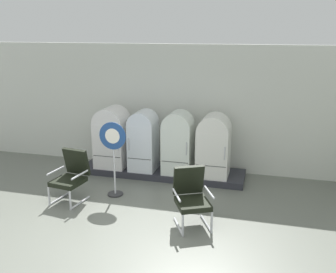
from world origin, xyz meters
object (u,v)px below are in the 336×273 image
(armchair_left, at_px, (71,174))
(armchair_right, at_px, (191,195))
(refrigerator_2, at_px, (178,141))
(sign_stand, at_px, (114,157))
(refrigerator_1, at_px, (143,139))
(refrigerator_0, at_px, (112,136))
(refrigerator_3, at_px, (214,144))

(armchair_left, height_order, armchair_right, same)
(refrigerator_2, height_order, sign_stand, refrigerator_2)
(refrigerator_1, xyz_separation_m, armchair_left, (-0.95, -1.64, -0.34))
(sign_stand, bearing_deg, armchair_right, -23.80)
(refrigerator_2, relative_size, sign_stand, 0.92)
(armchair_left, bearing_deg, sign_stand, 29.55)
(refrigerator_2, bearing_deg, sign_stand, -130.15)
(refrigerator_0, bearing_deg, refrigerator_1, -3.53)
(armchair_right, bearing_deg, refrigerator_1, 127.42)
(refrigerator_1, xyz_separation_m, refrigerator_2, (0.81, -0.00, 0.01))
(refrigerator_2, distance_m, sign_stand, 1.60)
(refrigerator_1, relative_size, refrigerator_3, 1.00)
(sign_stand, bearing_deg, refrigerator_0, 113.92)
(refrigerator_0, height_order, refrigerator_2, refrigerator_0)
(refrigerator_1, bearing_deg, sign_stand, -100.02)
(armchair_left, relative_size, sign_stand, 0.66)
(refrigerator_2, height_order, armchair_left, refrigerator_2)
(refrigerator_2, distance_m, refrigerator_3, 0.79)
(refrigerator_0, distance_m, refrigerator_1, 0.78)
(refrigerator_1, xyz_separation_m, refrigerator_3, (1.60, 0.04, -0.01))
(armchair_left, relative_size, armchair_right, 1.00)
(refrigerator_2, xyz_separation_m, armchair_left, (-1.76, -1.63, -0.35))
(refrigerator_3, bearing_deg, sign_stand, -145.31)
(refrigerator_1, relative_size, armchair_right, 1.37)
(refrigerator_1, distance_m, armchair_right, 2.53)
(refrigerator_3, distance_m, sign_stand, 2.21)
(refrigerator_0, height_order, refrigerator_1, refrigerator_0)
(armchair_left, bearing_deg, refrigerator_1, 59.96)
(refrigerator_1, bearing_deg, refrigerator_0, 176.47)
(refrigerator_2, bearing_deg, refrigerator_3, 2.93)
(refrigerator_0, bearing_deg, armchair_left, -95.65)
(refrigerator_0, xyz_separation_m, refrigerator_1, (0.78, -0.05, -0.01))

